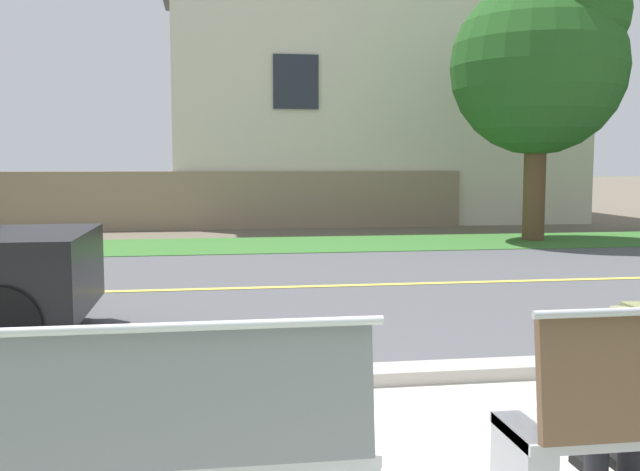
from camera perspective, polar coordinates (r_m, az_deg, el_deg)
name	(u,v)px	position (r m, az deg, el deg)	size (l,w,h in m)	color
ground_plane	(276,271)	(10.87, -3.50, -2.77)	(140.00, 140.00, 0.00)	#665B4C
curb_edge	(347,377)	(5.38, 2.10, -10.97)	(44.00, 0.30, 0.11)	#ADA89E
street_asphalt	(286,287)	(9.39, -2.66, -4.08)	(52.00, 8.00, 0.01)	#515156
road_centre_line	(286,287)	(9.39, -2.66, -4.05)	(48.00, 0.14, 0.01)	#E0CC4C
far_verge_grass	(260,245)	(14.21, -4.74, -0.75)	(48.00, 2.80, 0.02)	#38702D
bench_left	(143,453)	(3.08, -13.64, -16.19)	(1.86, 0.48, 1.01)	silver
shade_tree_left	(545,54)	(15.74, 17.17, 13.37)	(3.52, 3.52, 5.80)	brown
garden_wall	(197,200)	(17.79, -9.57, 2.72)	(13.00, 0.36, 1.40)	gray
house_across_street	(366,95)	(21.54, 3.59, 10.94)	(11.63, 6.91, 7.05)	beige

